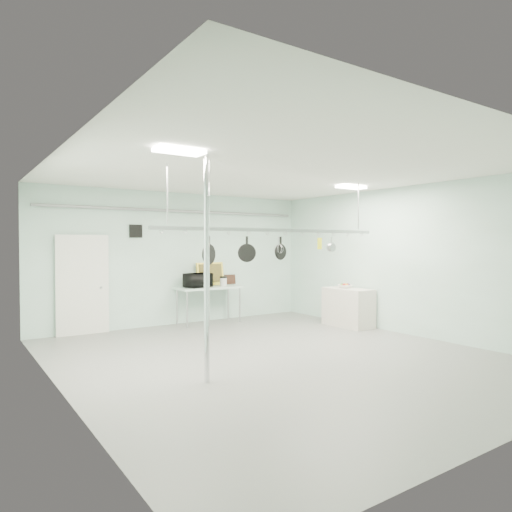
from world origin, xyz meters
TOP-DOWN VIEW (x-y plane):
  - floor at (0.00, 0.00)m, footprint 8.00×8.00m
  - ceiling at (0.00, 0.00)m, footprint 7.00×8.00m
  - back_wall at (0.00, 3.99)m, footprint 7.00×0.02m
  - right_wall at (3.49, 0.00)m, footprint 0.02×8.00m
  - door at (-2.30, 3.94)m, footprint 1.10×0.10m
  - wall_vent at (-1.10, 3.97)m, footprint 0.30×0.04m
  - conduit_pipe at (0.00, 3.90)m, footprint 6.60×0.07m
  - chrome_pole at (-1.70, -0.60)m, footprint 0.08×0.08m
  - prep_table at (0.60, 3.60)m, footprint 1.60×0.70m
  - side_cabinet at (3.15, 1.40)m, footprint 0.60×1.20m
  - pot_rack at (0.20, 0.30)m, footprint 4.80×0.06m
  - light_panel_left at (-2.20, -0.80)m, footprint 0.65×0.30m
  - light_panel_right at (2.40, 0.60)m, footprint 0.65×0.30m
  - microwave at (0.31, 3.61)m, footprint 0.69×0.54m
  - coffee_canister at (1.01, 3.59)m, footprint 0.20×0.20m
  - painting_large at (0.80, 3.90)m, footprint 0.79×0.20m
  - painting_small at (1.38, 3.90)m, footprint 0.31×0.11m
  - fruit_bowl at (3.17, 1.52)m, footprint 0.42×0.42m
  - skillet_left at (-1.18, 0.30)m, footprint 0.33×0.21m
  - skillet_mid at (-0.44, 0.30)m, footprint 0.31×0.18m
  - skillet_right at (0.29, 0.30)m, footprint 0.29×0.12m
  - whisk at (0.25, 0.30)m, footprint 0.18×0.18m
  - grater at (1.24, 0.30)m, footprint 0.10×0.06m
  - saucepan at (1.55, 0.30)m, footprint 0.18×0.14m
  - fruit_cluster at (3.17, 1.52)m, footprint 0.24×0.24m

SIDE VIEW (x-z plane):
  - floor at x=0.00m, z-range 0.00..0.00m
  - side_cabinet at x=3.15m, z-range 0.00..0.90m
  - prep_table at x=0.60m, z-range 0.38..1.28m
  - fruit_bowl at x=3.17m, z-range 0.90..0.98m
  - fruit_cluster at x=3.17m, z-range 0.93..1.02m
  - coffee_canister at x=1.01m, z-range 0.91..1.10m
  - painting_small at x=1.38m, z-range 0.90..1.16m
  - door at x=-2.30m, z-range -0.05..2.15m
  - microwave at x=0.31m, z-range 0.90..1.24m
  - painting_large at x=0.80m, z-range 0.90..1.49m
  - back_wall at x=0.00m, z-range 0.00..3.20m
  - right_wall at x=3.49m, z-range 0.00..3.20m
  - chrome_pole at x=-1.70m, z-range 0.00..3.20m
  - skillet_left at x=-1.18m, z-range 1.61..2.09m
  - skillet_mid at x=-0.44m, z-range 1.63..2.09m
  - skillet_right at x=0.29m, z-range 1.68..2.09m
  - whisk at x=0.25m, z-range 1.79..2.09m
  - saucepan at x=1.55m, z-range 1.81..2.09m
  - grater at x=1.24m, z-range 1.84..2.09m
  - pot_rack at x=0.20m, z-range 1.73..2.73m
  - wall_vent at x=-1.10m, z-range 2.10..2.40m
  - conduit_pipe at x=0.00m, z-range 2.71..2.79m
  - light_panel_left at x=-2.20m, z-range 3.14..3.19m
  - light_panel_right at x=2.40m, z-range 3.14..3.19m
  - ceiling at x=0.00m, z-range 3.18..3.20m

